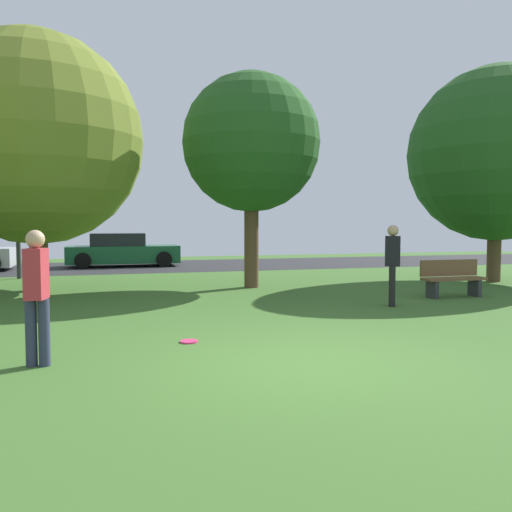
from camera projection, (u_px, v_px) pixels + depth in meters
name	position (u px, v px, depth m)	size (l,w,h in m)	color
ground_plane	(311.00, 363.00, 6.74)	(44.00, 44.00, 0.00)	#3D6628
road_strip	(168.00, 266.00, 22.09)	(44.00, 6.40, 0.01)	#28282B
oak_tree_right	(497.00, 154.00, 15.95)	(5.29, 5.29, 6.55)	brown
maple_tree_far	(251.00, 143.00, 14.49)	(3.82, 3.82, 5.93)	brown
maple_tree_near	(36.00, 139.00, 13.80)	(5.57, 5.57, 6.80)	brown
person_catcher	(392.00, 261.00, 11.33)	(0.39, 0.35, 1.76)	black
person_bystander	(37.00, 291.00, 6.54)	(0.30, 0.36, 1.71)	#2D334C
frisbee_disc	(189.00, 341.00, 7.91)	(0.27, 0.27, 0.03)	#EA2D6B
parked_car_green	(122.00, 251.00, 21.84)	(4.53, 1.97, 1.38)	#195633
park_bench	(452.00, 278.00, 12.77)	(1.60, 0.45, 0.90)	brown
street_lamp_post	(17.00, 209.00, 16.86)	(0.14, 0.14, 4.50)	#2D2D33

